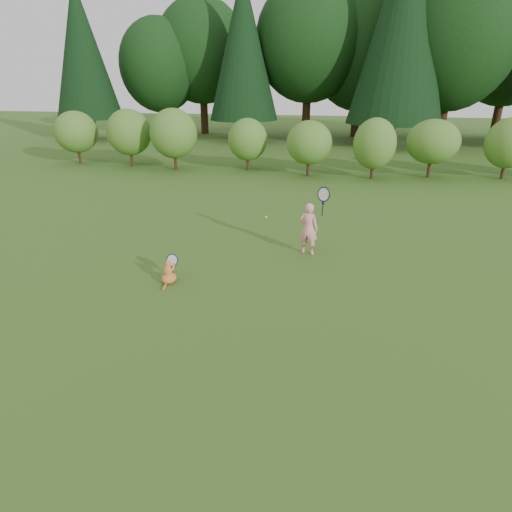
# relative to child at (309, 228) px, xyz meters

# --- Properties ---
(ground) EXTENTS (100.00, 100.00, 0.00)m
(ground) POSITION_rel_child_xyz_m (-1.12, -2.91, -0.69)
(ground) COLOR #2A5417
(ground) RESTS_ON ground
(shrub_row) EXTENTS (28.00, 3.00, 2.80)m
(shrub_row) POSITION_rel_child_xyz_m (-1.12, 10.09, 0.71)
(shrub_row) COLOR #416F22
(shrub_row) RESTS_ON ground
(woodland_backdrop) EXTENTS (48.00, 10.00, 15.00)m
(woodland_backdrop) POSITION_rel_child_xyz_m (-1.12, 20.09, 6.81)
(woodland_backdrop) COLOR black
(woodland_backdrop) RESTS_ON ground
(child) EXTENTS (0.76, 0.45, 1.98)m
(child) POSITION_rel_child_xyz_m (0.00, 0.00, 0.00)
(child) COLOR pink
(child) RESTS_ON ground
(cat) EXTENTS (0.45, 0.69, 0.71)m
(cat) POSITION_rel_child_xyz_m (-2.82, -2.30, -0.43)
(cat) COLOR #C76D26
(cat) RESTS_ON ground
(tennis_ball) EXTENTS (0.06, 0.06, 0.06)m
(tennis_ball) POSITION_rel_child_xyz_m (-0.92, -0.95, 0.50)
(tennis_ball) COLOR #C3C717
(tennis_ball) RESTS_ON ground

